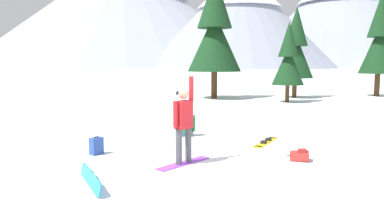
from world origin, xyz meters
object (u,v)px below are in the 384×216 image
object	(u,v)px
loose_snowboard_near_right	(91,178)
pine_tree_tall	(296,48)
snowboarder_foreground	(184,123)
pine_tree_twin	(215,31)
backpack_blue	(96,146)
pine_tree_slender	(380,40)
loose_snowboard_near_left	(266,142)
backpack_red	(300,155)
pine_tree_short	(288,59)
snowboarder_midground	(186,125)

from	to	relation	value
loose_snowboard_near_right	pine_tree_tall	distance (m)	20.58
snowboarder_foreground	loose_snowboard_near_right	bearing A→B (deg)	-127.98
pine_tree_tall	pine_tree_twin	size ratio (longest dim) A/B	0.75
snowboarder_foreground	pine_tree_tall	size ratio (longest dim) A/B	0.33
backpack_blue	pine_tree_slender	world-z (taller)	pine_tree_slender
pine_tree_slender	pine_tree_tall	xyz separation A→B (m)	(-5.89, -2.29, -0.65)
loose_snowboard_near_left	loose_snowboard_near_right	distance (m)	5.65
loose_snowboard_near_left	backpack_red	world-z (taller)	backpack_red
pine_tree_short	pine_tree_slender	bearing A→B (deg)	40.04
backpack_red	pine_tree_twin	world-z (taller)	pine_tree_twin
pine_tree_twin	loose_snowboard_near_left	bearing A→B (deg)	-75.54
loose_snowboard_near_right	backpack_red	distance (m)	4.91
pine_tree_short	loose_snowboard_near_right	bearing A→B (deg)	-105.48
backpack_red	pine_tree_slender	xyz separation A→B (m)	(6.97, 19.27, 3.88)
backpack_blue	backpack_red	bearing A→B (deg)	4.54
loose_snowboard_near_left	snowboarder_midground	bearing A→B (deg)	165.73
backpack_blue	pine_tree_short	distance (m)	15.42
backpack_red	loose_snowboard_near_right	bearing A→B (deg)	-147.11
loose_snowboard_near_right	pine_tree_slender	size ratio (longest dim) A/B	0.19
snowboarder_foreground	snowboarder_midground	bearing A→B (deg)	101.49
loose_snowboard_near_left	loose_snowboard_near_right	bearing A→B (deg)	-125.97
snowboarder_foreground	pine_tree_tall	world-z (taller)	pine_tree_tall
snowboarder_foreground	loose_snowboard_near_right	world-z (taller)	snowboarder_foreground
loose_snowboard_near_right	pine_tree_slender	bearing A→B (deg)	63.18
backpack_blue	pine_tree_slender	size ratio (longest dim) A/B	0.06
loose_snowboard_near_left	pine_tree_slender	size ratio (longest dim) A/B	0.23
snowboarder_midground	pine_tree_short	size ratio (longest dim) A/B	0.39
pine_tree_slender	pine_tree_tall	size ratio (longest dim) A/B	1.19
backpack_blue	pine_tree_twin	world-z (taller)	pine_tree_twin
pine_tree_tall	backpack_blue	bearing A→B (deg)	-109.62
loose_snowboard_near_left	pine_tree_short	world-z (taller)	pine_tree_short
backpack_blue	pine_tree_slender	distance (m)	23.40
pine_tree_slender	pine_tree_twin	bearing A→B (deg)	-160.79
pine_tree_twin	pine_tree_tall	bearing A→B (deg)	16.93
loose_snowboard_near_right	pine_tree_short	distance (m)	17.24
snowboarder_midground	loose_snowboard_near_left	world-z (taller)	snowboarder_midground
snowboarder_foreground	backpack_blue	xyz separation A→B (m)	(-2.43, 0.43, -0.75)
loose_snowboard_near_right	pine_tree_short	xyz separation A→B (m)	(4.55, 16.44, 2.49)
backpack_blue	pine_tree_twin	size ratio (longest dim) A/B	0.06
loose_snowboard_near_left	pine_tree_tall	xyz separation A→B (m)	(1.88, 15.07, 3.34)
loose_snowboard_near_right	pine_tree_tall	world-z (taller)	pine_tree_tall
loose_snowboard_near_right	pine_tree_twin	xyz separation A→B (m)	(-0.15, 18.02, 4.34)
loose_snowboard_near_left	pine_tree_short	size ratio (longest dim) A/B	0.36
pine_tree_tall	pine_tree_twin	distance (m)	5.70
snowboarder_foreground	pine_tree_short	size ratio (longest dim) A/B	0.42
backpack_red	pine_tree_tall	distance (m)	17.32
pine_tree_short	pine_tree_tall	distance (m)	3.35
snowboarder_midground	loose_snowboard_near_left	xyz separation A→B (m)	(2.58, -0.66, -0.32)
loose_snowboard_near_right	backpack_blue	distance (m)	2.47
snowboarder_foreground	pine_tree_short	bearing A→B (deg)	77.93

